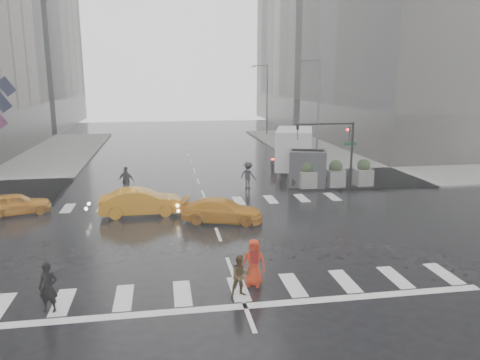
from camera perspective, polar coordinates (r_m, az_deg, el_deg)
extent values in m
plane|color=black|center=(22.63, -2.67, -6.65)|extent=(120.00, 120.00, 0.00)
cube|color=slate|center=(45.16, 19.77, 2.37)|extent=(35.00, 35.00, 0.15)
cube|color=#322F2C|center=(57.86, 23.63, 6.25)|extent=(26.05, 26.05, 4.40)
cube|color=#A0988C|center=(84.10, 13.28, 19.37)|extent=(26.00, 26.00, 36.00)
cube|color=#322F2C|center=(83.59, 12.74, 8.58)|extent=(26.05, 26.05, 4.40)
cylinder|color=black|center=(32.22, 13.44, 2.91)|extent=(0.16, 0.16, 4.50)
cylinder|color=black|center=(31.22, 10.23, 6.74)|extent=(4.00, 0.12, 0.12)
imported|color=black|center=(31.92, 13.16, 5.47)|extent=(0.16, 0.20, 1.00)
imported|color=black|center=(30.71, 7.02, 5.81)|extent=(0.16, 0.20, 1.00)
sphere|color=#FF190C|center=(31.85, 13.02, 6.00)|extent=(0.20, 0.20, 0.20)
cube|color=#0B4E1C|center=(32.38, 13.30, 4.30)|extent=(0.90, 0.03, 0.22)
cylinder|color=#59595B|center=(41.60, 9.51, 8.28)|extent=(0.20, 0.20, 9.00)
cylinder|color=#59595B|center=(41.24, 8.51, 14.26)|extent=(1.80, 0.12, 0.12)
cube|color=#59595B|center=(40.97, 7.27, 14.17)|extent=(0.50, 0.22, 0.15)
cylinder|color=#59595B|center=(60.83, 3.32, 9.69)|extent=(0.20, 0.20, 9.00)
cylinder|color=#59595B|center=(60.58, 2.51, 13.76)|extent=(1.80, 0.12, 0.12)
cube|color=#59595B|center=(60.40, 1.65, 13.67)|extent=(0.50, 0.22, 0.15)
cube|color=slate|center=(31.66, 8.15, 0.10)|extent=(1.10, 1.10, 1.10)
sphere|color=black|center=(31.50, 8.20, 1.52)|extent=(0.90, 0.90, 0.90)
cube|color=slate|center=(32.32, 11.53, 0.23)|extent=(1.10, 1.10, 1.10)
sphere|color=black|center=(32.16, 11.59, 1.62)|extent=(0.90, 0.90, 0.90)
cube|color=slate|center=(33.08, 14.77, 0.35)|extent=(1.10, 1.10, 1.10)
sphere|color=black|center=(32.93, 14.85, 1.71)|extent=(0.90, 0.90, 0.90)
cube|color=black|center=(41.64, -27.04, 8.42)|extent=(1.54, 0.02, 1.66)
cube|color=black|center=(43.03, -26.61, 10.16)|extent=(1.54, 0.02, 1.66)
imported|color=black|center=(16.48, -22.34, -12.02)|extent=(0.67, 0.51, 1.66)
imported|color=black|center=(16.05, -22.68, -8.24)|extent=(1.13, 1.14, 0.88)
imported|color=#453318|center=(16.33, 0.06, -11.62)|extent=(0.79, 0.66, 1.47)
imported|color=red|center=(17.05, 1.69, -10.05)|extent=(0.98, 0.79, 1.75)
cube|color=maroon|center=(16.78, 1.81, -9.41)|extent=(0.31, 0.24, 0.40)
imported|color=black|center=(30.48, -13.67, -0.15)|extent=(1.27, 1.03, 1.87)
imported|color=black|center=(31.61, 0.99, 0.60)|extent=(1.33, 1.24, 1.82)
imported|color=orange|center=(28.39, -25.65, -2.64)|extent=(3.85, 2.41, 1.22)
imported|color=orange|center=(26.08, -11.97, -2.64)|extent=(4.50, 1.69, 1.47)
imported|color=orange|center=(24.39, -2.19, -3.71)|extent=(4.07, 2.69, 1.23)
cube|color=silver|center=(35.30, 6.60, 3.86)|extent=(2.55, 4.89, 2.87)
cube|color=#2B2C30|center=(32.24, 8.23, 1.46)|extent=(2.44, 1.91, 2.44)
cube|color=black|center=(32.10, 8.27, 2.76)|extent=(2.13, 0.96, 0.96)
cylinder|color=black|center=(31.89, 6.39, -0.17)|extent=(0.30, 0.96, 0.96)
cylinder|color=black|center=(32.57, 10.17, -0.02)|extent=(0.30, 0.96, 0.96)
cylinder|color=black|center=(34.09, 5.32, 0.68)|extent=(0.30, 0.96, 0.96)
cylinder|color=black|center=(34.72, 8.88, 0.80)|extent=(0.30, 0.96, 0.96)
cylinder|color=black|center=(36.92, 4.14, 1.61)|extent=(0.30, 0.96, 0.96)
cylinder|color=black|center=(37.50, 7.45, 1.70)|extent=(0.30, 0.96, 0.96)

